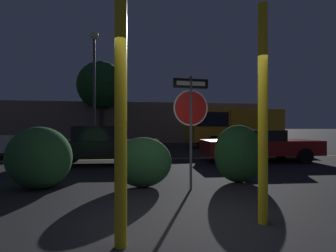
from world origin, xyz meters
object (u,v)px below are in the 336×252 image
delivery_truck (231,125)px  street_lamp (94,65)px  yellow_pole_right (263,113)px  yellow_pole_left (121,116)px  passing_car_2 (102,145)px  hedge_bush_1 (39,158)px  tree_0 (101,86)px  hedge_bush_3 (239,154)px  hedge_bush_2 (143,162)px  stop_sign (191,110)px  passing_car_3 (259,145)px

delivery_truck → street_lamp: size_ratio=0.88×
yellow_pole_right → delivery_truck: (5.15, 14.09, -0.11)m
yellow_pole_left → passing_car_2: 7.22m
hedge_bush_1 → tree_0: bearing=91.1°
hedge_bush_3 → passing_car_2: 5.46m
hedge_bush_2 → hedge_bush_3: bearing=4.0°
hedge_bush_1 → passing_car_2: bearing=75.3°
stop_sign → hedge_bush_2: size_ratio=1.90×
hedge_bush_1 → hedge_bush_3: (4.85, 0.02, 0.02)m
passing_car_3 → street_lamp: bearing=-130.9°
stop_sign → yellow_pole_right: (0.58, -2.21, -0.18)m
passing_car_2 → delivery_truck: delivery_truck is taller
passing_car_3 → delivery_truck: size_ratio=0.72×
stop_sign → hedge_bush_1: size_ratio=1.78×
tree_0 → delivery_truck: bearing=-26.5°
stop_sign → street_lamp: street_lamp is taller
yellow_pole_left → hedge_bush_1: (-1.96, 3.21, -0.85)m
passing_car_3 → yellow_pole_left: bearing=-35.1°
hedge_bush_2 → passing_car_2: 4.28m
hedge_bush_3 → delivery_truck: 12.15m
stop_sign → street_lamp: (-3.66, 11.46, 3.54)m
hedge_bush_2 → delivery_truck: 13.39m
stop_sign → hedge_bush_2: (-1.08, 0.38, -1.23)m
hedge_bush_1 → delivery_truck: size_ratio=0.22×
yellow_pole_right → hedge_bush_1: 4.97m
passing_car_2 → delivery_truck: size_ratio=0.67×
yellow_pole_right → tree_0: bearing=103.0°
passing_car_3 → tree_0: size_ratio=0.70×
hedge_bush_1 → passing_car_3: hedge_bush_1 is taller
delivery_truck → street_lamp: bearing=89.1°
yellow_pole_right → delivery_truck: yellow_pole_right is taller
yellow_pole_right → hedge_bush_3: (0.82, 2.77, -0.90)m
yellow_pole_right → passing_car_2: 7.36m
stop_sign → passing_car_2: size_ratio=0.58×
delivery_truck → tree_0: 11.11m
hedge_bush_3 → tree_0: bearing=107.8°
yellow_pole_left → yellow_pole_right: yellow_pole_right is taller
tree_0 → passing_car_3: bearing=-58.1°
yellow_pole_left → passing_car_3: yellow_pole_left is taller
passing_car_2 → street_lamp: bearing=-166.4°
hedge_bush_1 → hedge_bush_3: hedge_bush_3 is taller
street_lamp → passing_car_3: bearing=-43.4°
stop_sign → yellow_pole_left: (-1.50, -2.67, -0.25)m
hedge_bush_2 → passing_car_2: bearing=108.6°
passing_car_2 → yellow_pole_left: bearing=11.2°
tree_0 → street_lamp: bearing=-88.9°
yellow_pole_left → street_lamp: size_ratio=0.41×
stop_sign → delivery_truck: delivery_truck is taller
yellow_pole_left → tree_0: size_ratio=0.46×
stop_sign → passing_car_3: size_ratio=0.54×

